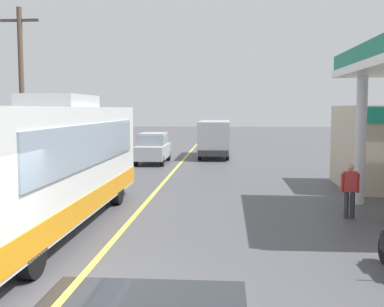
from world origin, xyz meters
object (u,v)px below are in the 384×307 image
Objects in this scene: coach_bus_main at (49,166)px; minibus_opposing_lane at (215,135)px; car_trailing_behind_bus at (153,146)px; pedestrian_by_shop at (350,188)px.

coach_bus_main is 1.80× the size of minibus_opposing_lane.
car_trailing_behind_bus is (-3.59, -3.89, -0.46)m from minibus_opposing_lane.
minibus_opposing_lane is 1.46× the size of car_trailing_behind_bus.
car_trailing_behind_bus is (-8.13, 14.00, 0.08)m from pedestrian_by_shop.
coach_bus_main reaches higher than pedestrian_by_shop.
coach_bus_main reaches higher than minibus_opposing_lane.
minibus_opposing_lane reaches higher than pedestrian_by_shop.
pedestrian_by_shop is at bearing -59.87° from car_trailing_behind_bus.
car_trailing_behind_bus is at bearing -132.71° from minibus_opposing_lane.
coach_bus_main is at bearing -168.33° from pedestrian_by_shop.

